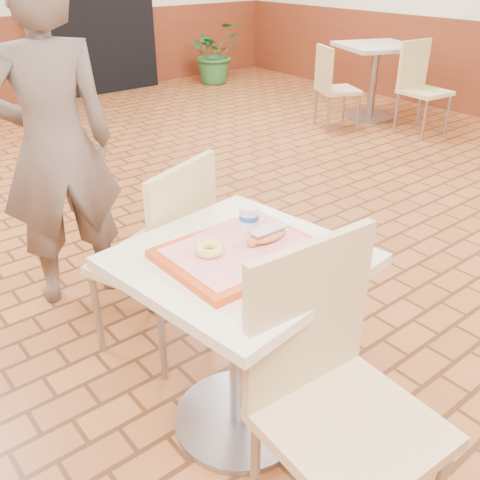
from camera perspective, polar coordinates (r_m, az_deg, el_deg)
wainscot_band at (r=2.98m, az=5.67°, el=5.44°), size 8.00×10.00×1.00m
corridor_doorway at (r=7.53m, az=-15.51°, el=23.18°), size 1.60×0.22×2.20m
main_table at (r=1.91m, az=-0.00°, el=-8.18°), size 0.72×0.72×0.76m
chair_main_front at (r=1.62m, az=9.91°, el=-15.40°), size 0.48×0.48×0.98m
chair_main_back at (r=2.32m, az=-8.10°, el=-1.19°), size 0.55×0.55×0.93m
customer at (r=2.77m, az=-19.16°, el=9.38°), size 0.66×0.49×1.65m
serving_tray at (r=1.77m, az=0.00°, el=-1.28°), size 0.50×0.39×0.03m
ring_donut at (r=1.72m, az=-3.27°, el=-0.98°), size 0.13×0.13×0.03m
long_john_donut at (r=1.80m, az=2.84°, el=0.55°), size 0.16×0.08×0.05m
paper_cup at (r=1.86m, az=0.96°, el=2.41°), size 0.07×0.07×0.09m
second_table at (r=6.29m, az=14.16°, el=17.26°), size 0.75×0.75×0.79m
chair_second_left at (r=5.80m, az=9.80°, el=16.13°), size 0.51×0.51×0.84m
chair_second_front at (r=5.87m, az=18.66°, el=15.59°), size 0.45×0.45×0.90m
potted_plant at (r=7.98m, az=-2.73°, el=19.34°), size 0.79×0.69×0.83m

